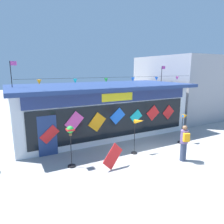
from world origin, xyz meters
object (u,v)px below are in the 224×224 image
wind_spinner_left (138,127)px  display_kite_on_ground (113,156)px  kite_shop_building (100,108)px  wind_spinner_center_left (184,124)px  person_near_camera (184,142)px  wind_spinner_far_left (70,136)px

wind_spinner_left → display_kite_on_ground: (-1.88, -0.88, -0.81)m
kite_shop_building → wind_spinner_center_left: 5.26m
wind_spinner_center_left → display_kite_on_ground: wind_spinner_center_left is taller
wind_spinner_left → person_near_camera: 2.24m
wind_spinner_far_left → wind_spinner_left: (3.40, -0.08, -0.05)m
kite_shop_building → display_kite_on_ground: 5.31m
wind_spinner_far_left → wind_spinner_left: 3.40m
wind_spinner_far_left → person_near_camera: size_ratio=1.09×
display_kite_on_ground → wind_spinner_left: bearing=25.1°
wind_spinner_center_left → display_kite_on_ground: size_ratio=1.70×
kite_shop_building → wind_spinner_center_left: size_ratio=6.54×
person_near_camera → display_kite_on_ground: (-3.21, 0.87, -0.35)m
wind_spinner_left → display_kite_on_ground: 2.22m
display_kite_on_ground → wind_spinner_center_left: bearing=10.1°
kite_shop_building → wind_spinner_left: kite_shop_building is taller
kite_shop_building → wind_spinner_far_left: 5.10m
wind_spinner_far_left → person_near_camera: bearing=-21.0°
kite_shop_building → person_near_camera: bearing=-75.2°
kite_shop_building → display_kite_on_ground: bearing=-108.9°
wind_spinner_far_left → display_kite_on_ground: size_ratio=1.83×
kite_shop_building → wind_spinner_left: size_ratio=6.33×
wind_spinner_far_left → wind_spinner_center_left: wind_spinner_far_left is taller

